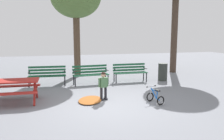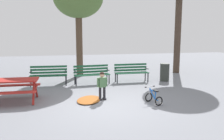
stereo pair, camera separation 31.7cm
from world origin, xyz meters
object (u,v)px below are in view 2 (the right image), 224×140
park_bench_left (92,73)px  kids_bicycle (154,98)px  trash_bin (165,72)px  park_bench_far_left (49,74)px  picnic_table (10,85)px  child_standing (102,84)px  park_bench_right (131,71)px

park_bench_left → kids_bicycle: size_ratio=2.63×
kids_bicycle → trash_bin: trash_bin is taller
park_bench_far_left → kids_bicycle: size_ratio=2.63×
picnic_table → child_standing: child_standing is taller
picnic_table → park_bench_left: (3.04, 2.20, -0.08)m
kids_bicycle → trash_bin: size_ratio=0.73×
trash_bin → park_bench_right: bearing=173.0°
child_standing → trash_bin: child_standing is taller
child_standing → trash_bin: size_ratio=1.16×
picnic_table → child_standing: bearing=-8.4°
park_bench_right → park_bench_far_left: bearing=178.0°
park_bench_right → picnic_table: bearing=-155.3°
park_bench_far_left → child_standing: 3.41m
picnic_table → park_bench_left: size_ratio=1.14×
trash_bin → child_standing: bearing=-144.6°
picnic_table → trash_bin: size_ratio=2.19×
picnic_table → child_standing: 3.06m
park_bench_left → park_bench_right: (1.91, 0.08, 0.00)m
kids_bicycle → trash_bin: 3.90m
kids_bicycle → park_bench_right: bearing=84.0°
park_bench_far_left → kids_bicycle: 5.03m
trash_bin → park_bench_left: bearing=178.0°
park_bench_far_left → park_bench_right: same height
park_bench_left → park_bench_right: 1.91m
child_standing → park_bench_left: bearing=89.6°
picnic_table → trash_bin: 6.90m
kids_bicycle → park_bench_left: bearing=114.0°
picnic_table → kids_bicycle: bearing=-15.4°
park_bench_left → kids_bicycle: bearing=-66.0°
park_bench_far_left → kids_bicycle: (3.42, -3.67, -0.31)m
park_bench_left → child_standing: size_ratio=1.66×
park_bench_left → kids_bicycle: (1.54, -3.46, -0.31)m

